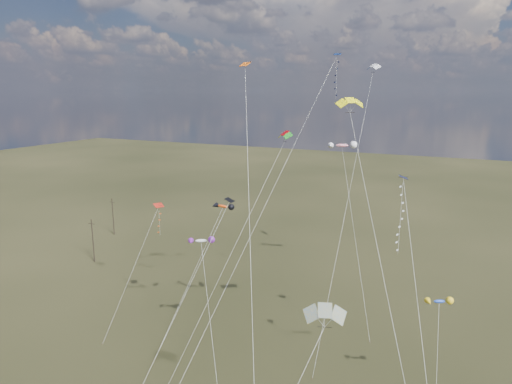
% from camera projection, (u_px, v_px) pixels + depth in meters
% --- Properties ---
extents(utility_pole_near, '(1.40, 0.20, 8.00)m').
position_uv_depth(utility_pole_near, '(93.00, 240.00, 81.79)').
color(utility_pole_near, black).
rests_on(utility_pole_near, ground).
extents(utility_pole_far, '(1.40, 0.20, 8.00)m').
position_uv_depth(utility_pole_far, '(113.00, 216.00, 97.48)').
color(utility_pole_far, black).
rests_on(utility_pole_far, ground).
extents(diamond_navy_tall, '(8.37, 28.10, 34.64)m').
position_uv_depth(diamond_navy_tall, '(325.00, 97.00, 52.41)').
color(diamond_navy_tall, '#0A1C4A').
rests_on(diamond_navy_tall, ground).
extents(diamond_black_mid, '(4.22, 15.59, 19.63)m').
position_uv_depth(diamond_black_mid, '(202.00, 259.00, 44.50)').
color(diamond_black_mid, black).
rests_on(diamond_black_mid, ground).
extents(diamond_red_low, '(3.80, 9.28, 16.18)m').
position_uv_depth(diamond_red_low, '(157.00, 224.00, 58.74)').
color(diamond_red_low, '#AD2013').
rests_on(diamond_red_low, ground).
extents(diamond_navy_right, '(6.74, 14.45, 23.29)m').
position_uv_depth(diamond_navy_right, '(402.00, 226.00, 39.13)').
color(diamond_navy_right, '#0C1145').
rests_on(diamond_navy_right, ground).
extents(diamond_orange_center, '(10.58, 18.99, 32.89)m').
position_uv_depth(diamond_orange_center, '(249.00, 197.00, 36.74)').
color(diamond_orange_center, '#DF5B0F').
rests_on(diamond_orange_center, ground).
extents(parafoil_yellow, '(13.58, 20.56, 30.13)m').
position_uv_depth(parafoil_yellow, '(351.00, 102.00, 43.72)').
color(parafoil_yellow, '#FAF00D').
rests_on(parafoil_yellow, ground).
extents(parafoil_blue_white, '(2.49, 29.22, 34.56)m').
position_uv_depth(parafoil_blue_white, '(373.00, 67.00, 66.71)').
color(parafoil_blue_white, '#0E5BAF').
rests_on(parafoil_blue_white, ground).
extents(parafoil_striped, '(6.25, 12.41, 16.93)m').
position_uv_depth(parafoil_striped, '(325.00, 311.00, 30.01)').
color(parafoil_striped, '#D29209').
rests_on(parafoil_striped, ground).
extents(parafoil_tricolor, '(9.69, 12.17, 26.54)m').
position_uv_depth(parafoil_tricolor, '(284.00, 135.00, 47.87)').
color(parafoil_tricolor, '#EAF014').
rests_on(parafoil_tricolor, ground).
extents(novelty_orange_black, '(4.79, 11.59, 16.57)m').
position_uv_depth(novelty_orange_black, '(222.00, 207.00, 57.36)').
color(novelty_orange_black, '#EE4810').
rests_on(novelty_orange_black, ground).
extents(novelty_white_purple, '(8.21, 9.29, 13.85)m').
position_uv_depth(novelty_white_purple, '(201.00, 241.00, 52.65)').
color(novelty_white_purple, silver).
rests_on(novelty_white_purple, ground).
extents(novelty_redwhite_stripe, '(10.99, 18.31, 22.76)m').
position_uv_depth(novelty_redwhite_stripe, '(342.00, 146.00, 70.10)').
color(novelty_redwhite_stripe, red).
rests_on(novelty_redwhite_stripe, ground).
extents(novelty_blue_yellow, '(2.25, 6.99, 11.89)m').
position_uv_depth(novelty_blue_yellow, '(439.00, 302.00, 41.76)').
color(novelty_blue_yellow, blue).
rests_on(novelty_blue_yellow, ground).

